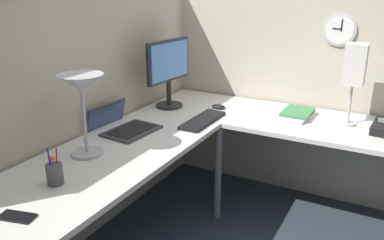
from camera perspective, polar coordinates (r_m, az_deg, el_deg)
name	(u,v)px	position (r m, az deg, el deg)	size (l,w,h in m)	color
ground_plane	(228,234)	(2.83, 5.22, -15.91)	(6.80, 6.80, 0.00)	#2D3842
cubicle_wall_back	(83,120)	(2.63, -15.26, 0.07)	(2.57, 0.12, 1.58)	#B7AD99
cubicle_wall_right	(308,96)	(3.19, 16.30, 3.30)	(0.12, 2.37, 1.58)	#B7AD99
desk	(229,159)	(2.38, 5.34, -5.51)	(2.35, 2.15, 0.73)	silver
monitor	(169,68)	(2.94, -3.36, 7.38)	(0.46, 0.20, 0.50)	#232326
laptop	(120,126)	(2.58, -10.24, -0.79)	(0.37, 0.41, 0.22)	#38383D
keyboard	(203,120)	(2.68, 1.56, -0.05)	(0.43, 0.14, 0.02)	black
computer_mouse	(219,107)	(2.96, 3.83, 1.91)	(0.06, 0.10, 0.03)	black
desk_lamp_dome	(81,90)	(2.14, -15.51, 4.19)	(0.24, 0.24, 0.44)	#B7BABF
pen_cup	(55,174)	(1.97, -19.03, -7.25)	(0.08, 0.08, 0.18)	#4C4C51
cell_phone	(17,217)	(1.78, -23.76, -12.53)	(0.07, 0.14, 0.01)	black
book_stack	(296,114)	(2.87, 14.67, 0.85)	(0.31, 0.25, 0.04)	silver
desk_lamp_paper	(355,67)	(2.73, 22.24, 7.04)	(0.13, 0.13, 0.53)	#B7BABF
wall_clock	(340,30)	(3.01, 20.41, 11.95)	(0.04, 0.22, 0.22)	#B7BABF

